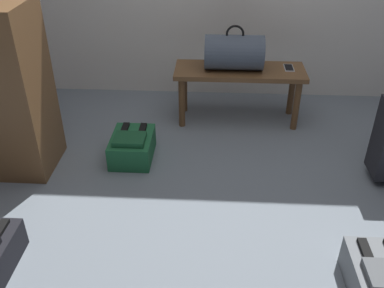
{
  "coord_description": "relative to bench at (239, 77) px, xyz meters",
  "views": [
    {
      "loc": [
        -0.16,
        -2.05,
        1.69
      ],
      "look_at": [
        -0.29,
        0.24,
        0.25
      ],
      "focal_mm": 40.02,
      "sensor_mm": 36.0,
      "label": 1
    }
  ],
  "objects": [
    {
      "name": "duffel_bag_slate",
      "position": [
        -0.05,
        -0.0,
        0.2
      ],
      "size": [
        0.44,
        0.26,
        0.34
      ],
      "color": "#475160",
      "rests_on": "bench"
    },
    {
      "name": "backpack_grey",
      "position": [
        0.61,
        -1.69,
        -0.27
      ],
      "size": [
        0.28,
        0.38,
        0.21
      ],
      "color": "slate",
      "rests_on": "ground"
    },
    {
      "name": "backpack_green",
      "position": [
        -0.75,
        -0.61,
        -0.27
      ],
      "size": [
        0.28,
        0.38,
        0.21
      ],
      "color": "#1E6038",
      "rests_on": "ground"
    },
    {
      "name": "cell_phone",
      "position": [
        0.38,
        0.03,
        0.07
      ],
      "size": [
        0.07,
        0.14,
        0.01
      ],
      "color": "silver",
      "rests_on": "bench"
    },
    {
      "name": "bench",
      "position": [
        0.0,
        0.0,
        0.0
      ],
      "size": [
        1.0,
        0.36,
        0.44
      ],
      "color": "brown",
      "rests_on": "ground"
    },
    {
      "name": "ground_plane",
      "position": [
        -0.03,
        -1.05,
        -0.37
      ],
      "size": [
        6.6,
        6.6,
        0.0
      ],
      "primitive_type": "plane",
      "color": "slate"
    }
  ]
}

